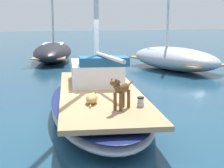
{
  "coord_description": "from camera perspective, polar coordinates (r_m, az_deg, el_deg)",
  "views": [
    {
      "loc": [
        -2.69,
        -8.81,
        2.55
      ],
      "look_at": [
        0.0,
        -1.0,
        1.01
      ],
      "focal_mm": 57.3,
      "sensor_mm": 36.0,
      "label": 1
    }
  ],
  "objects": [
    {
      "name": "cabin_house",
      "position": [
        10.44,
        -2.47,
        2.04
      ],
      "size": [
        1.82,
        2.47,
        0.84
      ],
      "color": "silver",
      "rests_on": "sailboat_main"
    },
    {
      "name": "moored_boat_starboard_side",
      "position": [
        17.95,
        9.91,
        4.09
      ],
      "size": [
        3.57,
        6.11,
        5.59
      ],
      "color": "#B2B7C1",
      "rests_on": "ground"
    },
    {
      "name": "deck_winch",
      "position": [
        7.72,
        4.58,
        -2.89
      ],
      "size": [
        0.16,
        0.16,
        0.21
      ],
      "color": "#B7B7BC",
      "rests_on": "sailboat_main"
    },
    {
      "name": "sailboat_main",
      "position": [
        9.47,
        -1.97,
        -2.97
      ],
      "size": [
        3.93,
        7.6,
        0.66
      ],
      "color": "#B2B7C1",
      "rests_on": "ground"
    },
    {
      "name": "dog_tan",
      "position": [
        8.05,
        -3.22,
        -2.26
      ],
      "size": [
        0.45,
        0.92,
        0.22
      ],
      "color": "tan",
      "rests_on": "sailboat_main"
    },
    {
      "name": "moored_boat_far_astern",
      "position": [
        21.55,
        -9.43,
        5.13
      ],
      "size": [
        3.77,
        7.1,
        7.44
      ],
      "color": "black",
      "rests_on": "ground"
    },
    {
      "name": "ground_plane",
      "position": [
        9.56,
        -1.96,
        -4.92
      ],
      "size": [
        120.0,
        120.0,
        0.0
      ],
      "primitive_type": "plane",
      "color": "navy"
    },
    {
      "name": "dog_brown",
      "position": [
        7.41,
        1.44,
        -0.87
      ],
      "size": [
        0.75,
        0.69,
        0.7
      ],
      "color": "brown",
      "rests_on": "sailboat_main"
    }
  ]
}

